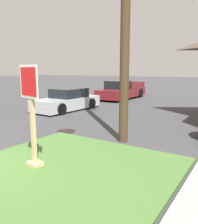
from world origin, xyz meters
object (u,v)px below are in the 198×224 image
Objects in this scene: parked_sedan_silver at (67,101)px; pickup_truck_maroon at (122,91)px; manhole_cover at (66,131)px; stop_sign at (32,117)px.

pickup_truck_maroon reaches higher than parked_sedan_silver.
parked_sedan_silver is at bearing 130.19° from manhole_cover.
manhole_cover is at bearing 118.45° from stop_sign.
stop_sign reaches higher than manhole_cover.
parked_sedan_silver is 6.58m from pickup_truck_maroon.
parked_sedan_silver reaches higher than manhole_cover.
pickup_truck_maroon reaches higher than manhole_cover.
stop_sign is 0.42× the size of pickup_truck_maroon.
stop_sign is 0.54× the size of parked_sedan_silver.
stop_sign is 3.61m from manhole_cover.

